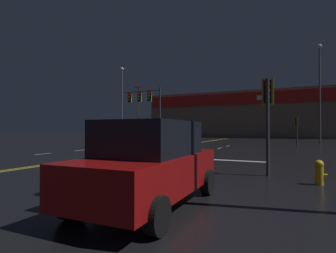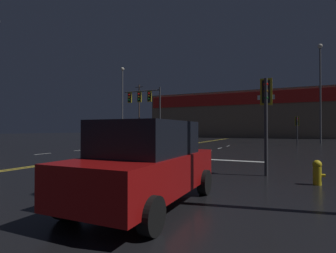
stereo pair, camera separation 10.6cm
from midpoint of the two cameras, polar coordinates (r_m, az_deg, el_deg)
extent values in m
plane|color=black|center=(22.80, -3.24, -4.95)|extent=(200.00, 200.00, 0.00)
cube|color=gold|center=(22.87, -3.57, -4.92)|extent=(0.12, 60.00, 0.01)
cube|color=gold|center=(22.73, -2.90, -4.95)|extent=(0.12, 60.00, 0.01)
cube|color=silver|center=(20.27, -25.72, -5.40)|extent=(0.12, 1.40, 0.01)
cube|color=silver|center=(22.73, -18.69, -4.91)|extent=(0.12, 1.40, 0.01)
cube|color=silver|center=(25.47, -13.12, -4.48)|extent=(0.12, 1.40, 0.01)
cube|color=silver|center=(28.40, -8.66, -4.10)|extent=(0.12, 1.40, 0.01)
cube|color=silver|center=(31.46, -5.05, -3.77)|extent=(0.12, 1.40, 0.01)
cube|color=silver|center=(14.20, 0.81, -7.51)|extent=(0.12, 1.40, 0.01)
cube|color=silver|center=(17.54, 5.59, -6.21)|extent=(0.12, 1.40, 0.01)
cube|color=silver|center=(20.96, 8.81, -5.30)|extent=(0.12, 1.40, 0.01)
cube|color=silver|center=(24.44, 11.11, -4.64)|extent=(0.12, 1.40, 0.01)
cube|color=silver|center=(27.94, 12.84, -4.14)|extent=(0.12, 1.40, 0.01)
cube|color=silver|center=(15.63, 3.13, -6.88)|extent=(9.46, 0.40, 0.01)
cylinder|color=#38383D|center=(23.76, -1.89, 1.94)|extent=(0.14, 0.14, 5.56)
cylinder|color=#38383D|center=(24.90, -5.82, 7.68)|extent=(3.78, 0.10, 0.10)
cube|color=black|center=(24.43, -4.17, 6.56)|extent=(0.28, 0.24, 0.84)
cube|color=gold|center=(24.43, -4.17, 6.56)|extent=(0.42, 0.08, 0.99)
sphere|color=red|center=(24.33, -4.35, 7.19)|extent=(0.17, 0.17, 0.17)
sphere|color=#543707|center=(24.29, -4.35, 6.60)|extent=(0.17, 0.17, 0.17)
sphere|color=#084513|center=(24.26, -4.35, 6.01)|extent=(0.17, 0.17, 0.17)
cube|color=black|center=(24.96, -6.36, 6.40)|extent=(0.28, 0.24, 0.84)
cube|color=gold|center=(24.96, -6.36, 6.40)|extent=(0.42, 0.08, 0.99)
sphere|color=red|center=(24.86, -6.54, 7.02)|extent=(0.17, 0.17, 0.17)
sphere|color=#543707|center=(24.83, -6.55, 6.44)|extent=(0.17, 0.17, 0.17)
sphere|color=#084513|center=(24.80, -6.55, 5.87)|extent=(0.17, 0.17, 0.17)
cube|color=black|center=(25.53, -8.45, 6.25)|extent=(0.28, 0.24, 0.84)
cube|color=gold|center=(25.53, -8.45, 6.25)|extent=(0.42, 0.08, 0.99)
sphere|color=red|center=(25.43, -8.64, 6.85)|extent=(0.17, 0.17, 0.17)
sphere|color=#543707|center=(25.40, -8.64, 6.28)|extent=(0.17, 0.17, 0.17)
sphere|color=#084513|center=(25.37, -8.64, 5.72)|extent=(0.17, 0.17, 0.17)
cylinder|color=#38383D|center=(30.76, 26.15, -0.93)|extent=(0.13, 0.13, 3.06)
cube|color=black|center=(30.96, 26.13, 1.04)|extent=(0.28, 0.24, 0.84)
cube|color=gold|center=(30.96, 26.13, 1.04)|extent=(0.42, 0.08, 0.99)
sphere|color=red|center=(30.81, 26.13, 1.52)|extent=(0.17, 0.17, 0.17)
sphere|color=#543707|center=(30.80, 26.13, 1.05)|extent=(0.17, 0.17, 0.17)
sphere|color=#084513|center=(30.79, 26.14, 0.58)|extent=(0.17, 0.17, 0.17)
cylinder|color=#38383D|center=(10.22, 20.59, -0.10)|extent=(0.13, 0.13, 3.57)
cube|color=black|center=(10.50, 20.62, 7.08)|extent=(0.28, 0.24, 0.84)
cube|color=gold|center=(10.50, 20.62, 7.08)|extent=(0.42, 0.08, 0.99)
sphere|color=red|center=(10.38, 20.56, 8.57)|extent=(0.17, 0.17, 0.17)
sphere|color=#543707|center=(10.34, 20.56, 7.20)|extent=(0.17, 0.17, 0.17)
sphere|color=#084513|center=(10.31, 20.57, 5.81)|extent=(0.17, 0.17, 0.17)
cylinder|color=#59595E|center=(43.13, -10.06, 4.62)|extent=(0.20, 0.20, 11.37)
sphere|color=silver|center=(44.06, -10.04, 12.23)|extent=(0.56, 0.56, 0.56)
cylinder|color=#59595E|center=(37.73, 30.08, 5.88)|extent=(0.20, 0.20, 11.90)
sphere|color=silver|center=(38.90, 30.02, 14.87)|extent=(0.56, 0.56, 0.56)
cylinder|color=gold|center=(9.33, 29.77, -9.31)|extent=(0.24, 0.24, 0.55)
sphere|color=gold|center=(9.28, 29.75, -7.15)|extent=(0.26, 0.26, 0.26)
cylinder|color=gold|center=(9.34, 30.82, -9.12)|extent=(0.10, 0.09, 0.09)
cube|color=#9E0F0F|center=(5.97, -4.37, -10.01)|extent=(1.83, 4.31, 0.80)
cube|color=black|center=(5.89, -4.36, -2.50)|extent=(1.67, 2.38, 0.76)
cylinder|color=black|center=(7.73, -5.07, -10.88)|extent=(0.22, 0.64, 0.64)
cylinder|color=black|center=(7.04, 8.11, -11.88)|extent=(0.22, 0.64, 0.64)
cylinder|color=black|center=(5.43, -20.90, -15.23)|extent=(0.22, 0.64, 0.64)
cylinder|color=black|center=(4.39, -3.11, -18.80)|extent=(0.22, 0.64, 0.64)
cube|color=#7A6651|center=(60.85, 14.52, 2.32)|extent=(37.78, 10.00, 9.77)
cube|color=red|center=(56.11, 13.60, 5.83)|extent=(37.03, 0.20, 2.44)
cube|color=white|center=(55.19, 20.38, 5.96)|extent=(3.20, 0.16, 0.90)
cylinder|color=#4C3828|center=(64.81, -6.50, 3.46)|extent=(0.26, 0.26, 12.80)
cube|color=#4C3828|center=(65.49, -6.50, 8.53)|extent=(2.20, 0.12, 0.12)
camera|label=1|loc=(0.05, -90.12, 0.00)|focal=28.00mm
camera|label=2|loc=(0.05, 89.88, 0.00)|focal=28.00mm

